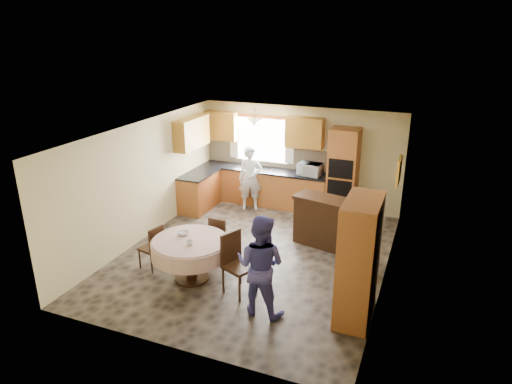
{
  "coord_description": "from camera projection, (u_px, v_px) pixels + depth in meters",
  "views": [
    {
      "loc": [
        3.05,
        -7.5,
        4.31
      ],
      "look_at": [
        -0.08,
        0.3,
        1.23
      ],
      "focal_mm": 32.0,
      "sensor_mm": 36.0,
      "label": 1
    }
  ],
  "objects": [
    {
      "name": "microwave",
      "position": [
        310.0,
        169.0,
        10.9
      ],
      "size": [
        0.58,
        0.43,
        0.3
      ],
      "primitive_type": "imported",
      "rotation": [
        0.0,
        0.0,
        -0.11
      ],
      "color": "silver",
      "rests_on": "counter_back"
    },
    {
      "name": "sideboard",
      "position": [
        327.0,
        224.0,
        9.34
      ],
      "size": [
        1.46,
        0.87,
        0.98
      ],
      "primitive_type": "cube",
      "rotation": [
        0.0,
        0.0,
        -0.24
      ],
      "color": "#381F0F",
      "rests_on": "floor"
    },
    {
      "name": "framed_picture",
      "position": [
        399.0,
        171.0,
        9.01
      ],
      "size": [
        0.06,
        0.63,
        0.52
      ],
      "color": "gold",
      "rests_on": "wall_right"
    },
    {
      "name": "wall_left",
      "position": [
        144.0,
        181.0,
        9.53
      ],
      "size": [
        0.02,
        6.0,
        2.5
      ],
      "primitive_type": "cube",
      "color": "#C6B77F",
      "rests_on": "floor"
    },
    {
      "name": "wall_cab_right",
      "position": [
        305.0,
        133.0,
        10.85
      ],
      "size": [
        0.9,
        0.33,
        0.72
      ],
      "primitive_type": "cube",
      "color": "#C08630",
      "rests_on": "wall_back"
    },
    {
      "name": "person_sink",
      "position": [
        250.0,
        178.0,
        11.15
      ],
      "size": [
        0.68,
        0.57,
        1.58
      ],
      "primitive_type": "imported",
      "rotation": [
        0.0,
        0.0,
        0.4
      ],
      "color": "silver",
      "rests_on": "floor"
    },
    {
      "name": "wall_cab_left",
      "position": [
        222.0,
        125.0,
        11.62
      ],
      "size": [
        0.85,
        0.33,
        0.72
      ],
      "primitive_type": "cube",
      "color": "#C08630",
      "rests_on": "wall_back"
    },
    {
      "name": "wall_front",
      "position": [
        169.0,
        271.0,
        6.04
      ],
      "size": [
        5.0,
        0.02,
        2.5
      ],
      "primitive_type": "cube",
      "color": "#C6B77F",
      "rests_on": "floor"
    },
    {
      "name": "floor",
      "position": [
        254.0,
        255.0,
        9.09
      ],
      "size": [
        5.0,
        6.0,
        0.01
      ],
      "primitive_type": "cube",
      "color": "brown",
      "rests_on": "ground"
    },
    {
      "name": "ceiling",
      "position": [
        254.0,
        132.0,
        8.23
      ],
      "size": [
        5.0,
        6.0,
        0.01
      ],
      "primitive_type": "cube",
      "color": "white",
      "rests_on": "wall_back"
    },
    {
      "name": "bottle_sideboard",
      "position": [
        350.0,
        198.0,
        8.97
      ],
      "size": [
        0.13,
        0.13,
        0.28
      ],
      "primitive_type": "imported",
      "rotation": [
        0.0,
        0.0,
        0.19
      ],
      "color": "silver",
      "rests_on": "sideboard"
    },
    {
      "name": "person_dining",
      "position": [
        260.0,
        265.0,
        7.03
      ],
      "size": [
        0.84,
        0.68,
        1.66
      ],
      "primitive_type": "imported",
      "rotation": [
        0.0,
        0.0,
        3.08
      ],
      "color": "#413E87",
      "rests_on": "floor"
    },
    {
      "name": "bowl_table",
      "position": [
        184.0,
        233.0,
        8.15
      ],
      "size": [
        0.23,
        0.23,
        0.06
      ],
      "primitive_type": "imported",
      "rotation": [
        0.0,
        0.0,
        -0.17
      ],
      "color": "#B2B2B2",
      "rests_on": "dining_table"
    },
    {
      "name": "bowl_sideboard",
      "position": [
        309.0,
        198.0,
        9.3
      ],
      "size": [
        0.26,
        0.26,
        0.05
      ],
      "primitive_type": "imported",
      "rotation": [
        0.0,
        0.0,
        0.32
      ],
      "color": "#B2B2B2",
      "rests_on": "sideboard"
    },
    {
      "name": "backsplash",
      "position": [
        267.0,
        156.0,
        11.58
      ],
      "size": [
        3.3,
        0.02,
        0.55
      ],
      "primitive_type": "cube",
      "color": "tan",
      "rests_on": "wall_back"
    },
    {
      "name": "oven_lower",
      "position": [
        339.0,
        190.0,
        10.5
      ],
      "size": [
        0.56,
        0.01,
        0.45
      ],
      "primitive_type": "cube",
      "color": "black",
      "rests_on": "oven_tower"
    },
    {
      "name": "space_heater",
      "position": [
        367.0,
        263.0,
        8.28
      ],
      "size": [
        0.38,
        0.28,
        0.5
      ],
      "primitive_type": "cube",
      "rotation": [
        0.0,
        0.0,
        -0.07
      ],
      "color": "black",
      "rests_on": "floor"
    },
    {
      "name": "oven_tower",
      "position": [
        343.0,
        173.0,
        10.66
      ],
      "size": [
        0.66,
        0.62,
        2.12
      ],
      "primitive_type": "cube",
      "color": "#C07233",
      "rests_on": "floor"
    },
    {
      "name": "cup_table",
      "position": [
        190.0,
        243.0,
        7.76
      ],
      "size": [
        0.15,
        0.15,
        0.09
      ],
      "primitive_type": "imported",
      "rotation": [
        0.0,
        0.0,
        -0.37
      ],
      "color": "#B2B2B2",
      "rests_on": "dining_table"
    },
    {
      "name": "wall_cab_side",
      "position": [
        192.0,
        133.0,
        10.82
      ],
      "size": [
        0.33,
        1.2,
        0.72
      ],
      "primitive_type": "cube",
      "color": "#C08630",
      "rests_on": "wall_left"
    },
    {
      "name": "chair_right",
      "position": [
        236.0,
        260.0,
        7.68
      ],
      "size": [
        0.61,
        0.61,
        1.07
      ],
      "rotation": [
        0.0,
        0.0,
        1.18
      ],
      "color": "#381F0F",
      "rests_on": "floor"
    },
    {
      "name": "wall_back",
      "position": [
        300.0,
        157.0,
        11.27
      ],
      "size": [
        5.0,
        0.02,
        2.5
      ],
      "primitive_type": "cube",
      "color": "#C6B77F",
      "rests_on": "floor"
    },
    {
      "name": "curtain_left",
      "position": [
        234.0,
        136.0,
        11.69
      ],
      "size": [
        0.22,
        0.02,
        1.15
      ],
      "primitive_type": "cube",
      "color": "white",
      "rests_on": "wall_back"
    },
    {
      "name": "counter_back",
      "position": [
        263.0,
        170.0,
        11.43
      ],
      "size": [
        3.3,
        0.64,
        0.04
      ],
      "primitive_type": "cube",
      "color": "black",
      "rests_on": "base_cab_back"
    },
    {
      "name": "counter_left",
      "position": [
        198.0,
        174.0,
        11.12
      ],
      "size": [
        0.64,
        1.2,
        0.04
      ],
      "primitive_type": "cube",
      "color": "black",
      "rests_on": "base_cab_left"
    },
    {
      "name": "dining_table",
      "position": [
        191.0,
        249.0,
        8.03
      ],
      "size": [
        1.38,
        1.38,
        0.79
      ],
      "color": "#381F0F",
      "rests_on": "floor"
    },
    {
      "name": "chair_back",
      "position": [
        220.0,
        236.0,
        8.82
      ],
      "size": [
        0.39,
        0.39,
        0.88
      ],
      "rotation": [
        0.0,
        0.0,
        3.12
      ],
      "color": "#381F0F",
      "rests_on": "floor"
    },
    {
      "name": "wall_right",
      "position": [
        390.0,
        216.0,
        7.78
      ],
      "size": [
        0.02,
        6.0,
        2.5
      ],
      "primitive_type": "cube",
      "color": "#C6B77F",
      "rests_on": "floor"
    },
    {
      "name": "window",
      "position": [
        262.0,
        140.0,
        11.48
      ],
      "size": [
        1.4,
        0.03,
        1.1
      ],
      "primitive_type": "cube",
      "color": "white",
      "rests_on": "wall_back"
    },
    {
      "name": "cupboard",
      "position": [
        359.0,
        261.0,
        6.86
      ],
      "size": [
        0.51,
        1.03,
        1.96
      ],
      "primitive_type": "cube",
      "color": "#C07233",
      "rests_on": "floor"
    },
    {
      "name": "base_cab_left",
      "position": [
        199.0,
        192.0,
        11.27
      ],
      "size": [
        0.6,
        1.2,
        0.88
      ],
      "primitive_type": "cube",
      "color": "#C07233",
      "rests_on": "floor"
    },
    {
      "name": "base_cab_back",
      "position": [
        263.0,
        187.0,
        11.59
      ],
      "size": [
        3.3,
        0.6,
        0.88
      ],
      "primitive_type": "cube",
      "color": "#C07233",
      "rests_on": "floor"
    },
    {
      "name": "curtain_right",
      "position": [
        290.0,
        141.0,
        11.16
      ],
      "size": [
        0.22,
        0.02,
        1.15
      ],
      "primitive_type": "cube",
      "color": "white",
      "rests_on": "wall_back"
    },
    {
      "name": "oven_upper",
      "position": [
        341.0,
        169.0,
        10.32
      ],
      "size": [
        0.56,
        0.01,
        0.45
      ],
      "primitive_type": "cube",
      "color": "black",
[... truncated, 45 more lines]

